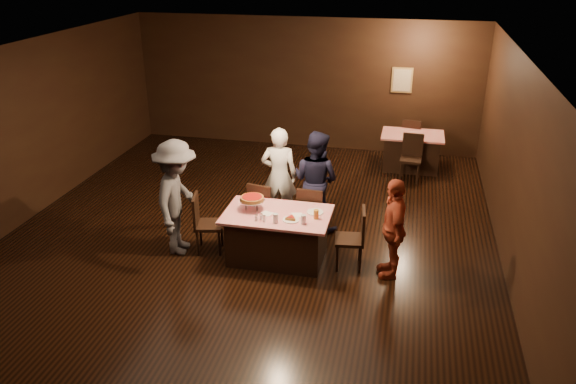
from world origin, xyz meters
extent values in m
plane|color=black|center=(0.00, 0.00, 0.00)|extent=(10.00, 10.00, 0.00)
cube|color=silver|center=(0.00, 0.00, 3.00)|extent=(8.00, 10.00, 0.04)
cube|color=black|center=(0.00, 5.00, 1.50)|extent=(8.00, 0.04, 3.00)
cube|color=black|center=(-4.00, 0.00, 1.50)|extent=(0.04, 10.00, 3.00)
cube|color=black|center=(4.00, 0.00, 1.50)|extent=(0.04, 10.00, 3.00)
cube|color=tan|center=(2.20, 4.97, 1.70)|extent=(0.46, 0.03, 0.56)
cube|color=beige|center=(2.20, 4.95, 1.70)|extent=(0.38, 0.01, 0.48)
cube|color=red|center=(0.62, -0.32, 0.39)|extent=(1.60, 1.00, 0.77)
cube|color=red|center=(2.54, 4.02, 0.39)|extent=(1.30, 0.90, 0.77)
cube|color=black|center=(0.22, 0.43, 0.47)|extent=(0.50, 0.50, 0.95)
cube|color=black|center=(1.02, 0.43, 0.47)|extent=(0.45, 0.45, 0.95)
cube|color=black|center=(-0.48, -0.32, 0.47)|extent=(0.50, 0.50, 0.95)
cube|color=black|center=(1.72, -0.32, 0.47)|extent=(0.47, 0.47, 0.95)
cube|color=black|center=(2.54, 3.32, 0.47)|extent=(0.45, 0.45, 0.95)
cube|color=black|center=(2.54, 4.62, 0.47)|extent=(0.50, 0.50, 0.95)
imported|color=white|center=(0.35, 0.93, 0.86)|extent=(0.66, 0.46, 1.71)
imported|color=black|center=(1.00, 0.86, 0.86)|extent=(1.02, 0.92, 1.71)
imported|color=#4F4F54|center=(-0.93, -0.41, 0.92)|extent=(0.80, 1.25, 1.83)
imported|color=#AE4128|center=(2.34, -0.41, 0.76)|extent=(0.52, 0.94, 1.52)
cylinder|color=black|center=(0.22, -0.17, 0.84)|extent=(0.01, 0.01, 0.15)
cylinder|color=black|center=(0.13, -0.32, 0.84)|extent=(0.01, 0.01, 0.15)
cylinder|color=black|center=(0.31, -0.32, 0.84)|extent=(0.01, 0.01, 0.15)
cylinder|color=silver|center=(0.22, -0.27, 0.93)|extent=(0.38, 0.38, 0.01)
cylinder|color=#B27233|center=(0.22, -0.27, 0.96)|extent=(0.35, 0.35, 0.05)
cylinder|color=#A5140C|center=(0.22, -0.27, 0.98)|extent=(0.30, 0.30, 0.01)
cylinder|color=white|center=(0.87, -0.50, 0.78)|extent=(0.25, 0.25, 0.01)
cylinder|color=#B27233|center=(0.87, -0.50, 0.81)|extent=(0.18, 0.18, 0.04)
cylinder|color=#A5140C|center=(0.87, -0.50, 0.83)|extent=(0.14, 0.14, 0.01)
cylinder|color=white|center=(1.17, -0.17, 0.78)|extent=(0.25, 0.25, 0.01)
cylinder|color=silver|center=(0.67, -0.62, 0.84)|extent=(0.08, 0.08, 0.14)
cylinder|color=silver|center=(1.07, -0.57, 0.84)|extent=(0.08, 0.08, 0.14)
cylinder|color=#BF7F26|center=(1.22, -0.37, 0.84)|extent=(0.08, 0.08, 0.14)
cylinder|color=silver|center=(0.44, -0.57, 0.81)|extent=(0.04, 0.04, 0.08)
cylinder|color=silver|center=(0.44, -0.57, 0.85)|extent=(0.05, 0.05, 0.02)
cylinder|color=silver|center=(0.50, -0.62, 0.81)|extent=(0.04, 0.04, 0.08)
cylinder|color=silver|center=(0.50, -0.62, 0.85)|extent=(0.05, 0.05, 0.02)
cylinder|color=silver|center=(0.38, -0.62, 0.81)|extent=(0.04, 0.04, 0.08)
cylinder|color=silver|center=(0.38, -0.62, 0.85)|extent=(0.05, 0.05, 0.02)
cube|color=white|center=(0.92, -0.32, 0.77)|extent=(0.19, 0.19, 0.01)
cube|color=white|center=(0.47, -0.37, 0.77)|extent=(0.21, 0.21, 0.01)
camera|label=1|loc=(2.42, -7.66, 4.47)|focal=35.00mm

